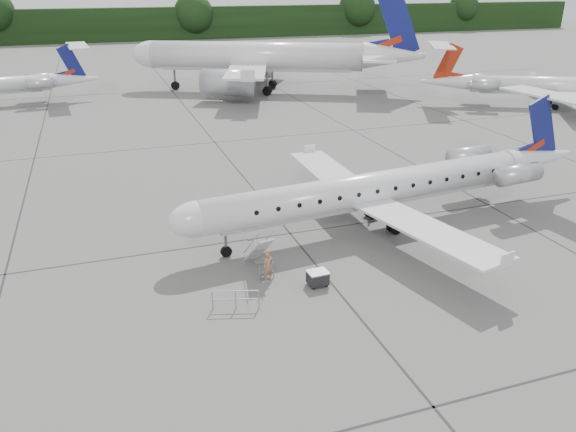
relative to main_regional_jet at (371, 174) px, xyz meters
name	(u,v)px	position (x,y,z in m)	size (l,w,h in m)	color
ground	(411,264)	(0.03, -5.29, -3.63)	(320.00, 320.00, 0.00)	slate
treeline	(150,24)	(0.03, 124.71, 0.37)	(260.00, 4.00, 8.00)	black
main_regional_jet	(371,174)	(0.00, 0.00, 0.00)	(28.29, 20.37, 7.26)	silver
airstair	(259,251)	(-8.14, -3.14, -2.49)	(0.85, 2.37, 2.27)	silver
passenger	(268,266)	(-8.00, -4.47, -2.77)	(0.62, 0.41, 1.71)	#865E49
safety_railing	(236,300)	(-10.29, -6.58, -3.13)	(2.20, 0.08, 1.00)	gray
baggage_cart	(318,278)	(-5.75, -5.74, -3.20)	(0.99, 0.80, 0.86)	black
bg_narrowbody	(256,42)	(6.23, 47.45, 3.07)	(37.34, 26.88, 13.40)	silver
bg_regional_right	(566,77)	(38.58, 25.01, 0.06)	(28.14, 20.26, 7.38)	silver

